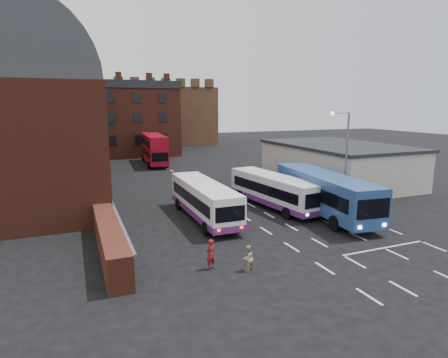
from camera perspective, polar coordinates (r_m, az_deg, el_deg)
name	(u,v)px	position (r m, az deg, el deg)	size (l,w,h in m)	color
ground	(285,243)	(23.83, 9.22, -9.55)	(180.00, 180.00, 0.00)	black
railway_station	(27,113)	(40.13, -27.81, 8.85)	(12.00, 28.00, 16.00)	#602B1E
forecourt_wall	(110,240)	(22.30, -16.99, -8.92)	(1.20, 10.00, 1.80)	#602B1E
cream_building	(337,163)	(42.91, 16.80, 2.37)	(10.40, 16.40, 4.25)	beige
brick_terrace	(108,123)	(65.27, -17.21, 8.16)	(22.00, 10.00, 11.00)	brown
castle_keep	(155,116)	(86.82, -10.44, 9.43)	(22.00, 22.00, 12.00)	brown
bus_white_outbound	(204,198)	(27.89, -3.07, -2.89)	(2.52, 9.97, 2.72)	white
bus_white_inbound	(274,189)	(31.18, 7.58, -1.49)	(3.50, 10.08, 2.69)	white
bus_blue	(324,191)	(29.92, 14.98, -1.73)	(3.95, 11.95, 3.20)	navy
bus_red_double	(154,149)	(54.56, -10.62, 4.57)	(3.22, 10.82, 4.28)	maroon
street_lamp	(343,151)	(31.52, 17.74, 4.10)	(1.57, 0.61, 7.93)	slate
pedestrian_red	(210,254)	(19.74, -2.09, -11.38)	(0.59, 0.39, 1.62)	maroon
pedestrian_beige	(248,258)	(19.63, 3.66, -11.94)	(0.66, 0.51, 1.36)	tan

